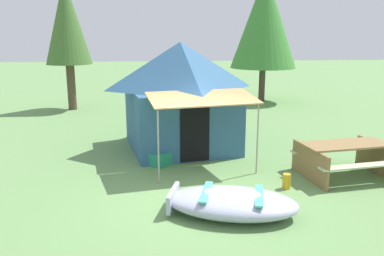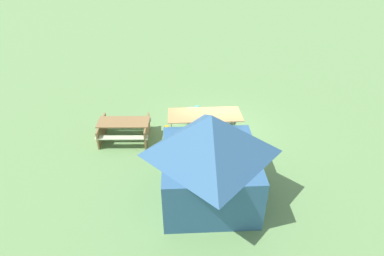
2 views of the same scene
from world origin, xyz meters
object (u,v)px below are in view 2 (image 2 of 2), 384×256
(fuel_can, at_px, (167,129))
(beached_rowboat, at_px, (204,117))
(canvas_cabin_tent, at_px, (210,157))
(picnic_table, at_px, (124,128))
(cooler_box, at_px, (229,163))

(fuel_can, bearing_deg, beached_rowboat, -141.94)
(canvas_cabin_tent, xyz_separation_m, picnic_table, (3.59, -2.70, -1.06))
(beached_rowboat, xyz_separation_m, fuel_can, (1.40, 1.09, -0.07))
(picnic_table, relative_size, fuel_can, 6.70)
(beached_rowboat, height_order, fuel_can, beached_rowboat)
(beached_rowboat, xyz_separation_m, cooler_box, (-1.21, 2.88, -0.07))
(beached_rowboat, relative_size, picnic_table, 1.22)
(picnic_table, bearing_deg, cooler_box, 164.20)
(canvas_cabin_tent, height_order, picnic_table, canvas_cabin_tent)
(canvas_cabin_tent, height_order, fuel_can, canvas_cabin_tent)
(canvas_cabin_tent, distance_m, cooler_box, 2.14)
(fuel_can, bearing_deg, canvas_cabin_tent, 121.58)
(canvas_cabin_tent, bearing_deg, fuel_can, -58.42)
(cooler_box, bearing_deg, fuel_can, -34.40)
(beached_rowboat, height_order, cooler_box, beached_rowboat)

